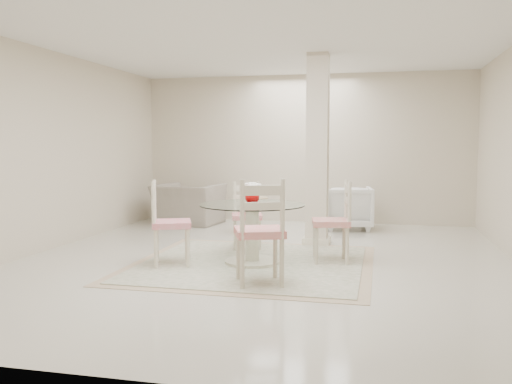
% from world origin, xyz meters
% --- Properties ---
extents(ground, '(7.00, 7.00, 0.00)m').
position_xyz_m(ground, '(0.00, 0.00, 0.00)').
color(ground, beige).
rests_on(ground, ground).
extents(room_shell, '(6.02, 7.02, 2.71)m').
position_xyz_m(room_shell, '(0.00, 0.00, 1.86)').
color(room_shell, beige).
rests_on(room_shell, ground).
extents(column, '(0.30, 0.30, 2.70)m').
position_xyz_m(column, '(0.50, 1.30, 1.35)').
color(column, beige).
rests_on(column, ground).
extents(area_rug, '(2.82, 2.82, 0.02)m').
position_xyz_m(area_rug, '(-0.10, -0.21, 0.01)').
color(area_rug, tan).
rests_on(area_rug, ground).
extents(dining_table, '(1.25, 1.25, 0.72)m').
position_xyz_m(dining_table, '(-0.10, -0.21, 0.37)').
color(dining_table, beige).
rests_on(dining_table, ground).
extents(red_vase, '(0.20, 0.19, 0.26)m').
position_xyz_m(red_vase, '(-0.10, -0.21, 0.85)').
color(red_vase, '#A90505').
rests_on(red_vase, dining_table).
extents(dining_chair_east, '(0.50, 0.50, 1.10)m').
position_xyz_m(dining_chair_east, '(0.88, 0.09, 0.58)').
color(dining_chair_east, beige).
rests_on(dining_chair_east, ground).
extents(dining_chair_north, '(0.49, 0.49, 1.00)m').
position_xyz_m(dining_chair_north, '(-0.40, 0.75, 0.53)').
color(dining_chair_north, beige).
rests_on(dining_chair_north, ground).
extents(dining_chair_west, '(0.58, 0.58, 1.11)m').
position_xyz_m(dining_chair_west, '(-1.07, -0.53, 0.58)').
color(dining_chair_west, '#F3E5C7').
rests_on(dining_chair_west, ground).
extents(dining_chair_south, '(0.62, 0.62, 1.20)m').
position_xyz_m(dining_chair_south, '(0.22, -1.19, 0.63)').
color(dining_chair_south, beige).
rests_on(dining_chair_south, ground).
extents(recliner_taupe, '(1.22, 1.10, 0.72)m').
position_xyz_m(recliner_taupe, '(-1.98, 2.73, 0.36)').
color(recliner_taupe, gray).
rests_on(recliner_taupe, ground).
extents(armchair_white, '(0.88, 0.90, 0.73)m').
position_xyz_m(armchair_white, '(0.85, 2.79, 0.36)').
color(armchair_white, white).
rests_on(armchair_white, ground).
extents(side_table, '(0.54, 0.54, 0.57)m').
position_xyz_m(side_table, '(-0.68, 2.18, 0.26)').
color(side_table, tan).
rests_on(side_table, ground).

